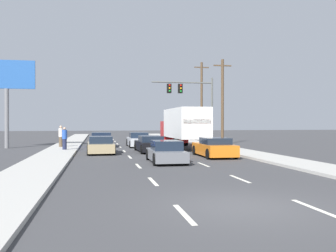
# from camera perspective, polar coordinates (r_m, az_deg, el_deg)

# --- Properties ---
(ground_plane) EXTENTS (140.00, 140.00, 0.00)m
(ground_plane) POSITION_cam_1_polar(r_m,az_deg,el_deg) (34.33, -4.57, -3.14)
(ground_plane) COLOR #3D3D3F
(sidewalk_right) EXTENTS (2.45, 80.00, 0.14)m
(sidewalk_right) POSITION_cam_1_polar(r_m,az_deg,el_deg) (30.87, 8.52, -3.42)
(sidewalk_right) COLOR #B2AFA8
(sidewalk_right) RESTS_ON ground_plane
(sidewalk_left) EXTENTS (2.45, 80.00, 0.14)m
(sidewalk_left) POSITION_cam_1_polar(r_m,az_deg,el_deg) (29.27, -16.21, -3.65)
(sidewalk_left) COLOR #B2AFA8
(sidewalk_left) RESTS_ON ground_plane
(lane_markings) EXTENTS (3.54, 57.00, 0.01)m
(lane_markings) POSITION_cam_1_polar(r_m,az_deg,el_deg) (31.38, -3.97, -3.48)
(lane_markings) COLOR silver
(lane_markings) RESTS_ON ground_plane
(car_blue) EXTENTS (2.04, 4.36, 1.31)m
(car_blue) POSITION_cam_1_polar(r_m,az_deg,el_deg) (34.24, -10.25, -2.14)
(car_blue) COLOR #1E389E
(car_blue) RESTS_ON ground_plane
(car_tan) EXTENTS (1.98, 4.40, 1.22)m
(car_tan) POSITION_cam_1_polar(r_m,az_deg,el_deg) (26.82, -10.34, -2.96)
(car_tan) COLOR tan
(car_tan) RESTS_ON ground_plane
(car_silver) EXTENTS (1.88, 4.37, 1.31)m
(car_silver) POSITION_cam_1_polar(r_m,az_deg,el_deg) (33.72, -4.59, -2.20)
(car_silver) COLOR #B7BABF
(car_silver) RESTS_ON ground_plane
(car_black) EXTENTS (1.98, 4.68, 1.21)m
(car_black) POSITION_cam_1_polar(r_m,az_deg,el_deg) (27.67, -2.76, -2.85)
(car_black) COLOR black
(car_black) RESTS_ON ground_plane
(car_gray) EXTENTS (1.86, 4.09, 1.21)m
(car_gray) POSITION_cam_1_polar(r_m,az_deg,el_deg) (20.36, -0.30, -4.09)
(car_gray) COLOR slate
(car_gray) RESTS_ON ground_plane
(box_truck) EXTENTS (2.60, 9.19, 3.35)m
(box_truck) POSITION_cam_1_polar(r_m,az_deg,el_deg) (31.41, 2.35, 0.10)
(box_truck) COLOR white
(box_truck) RESTS_ON ground_plane
(car_orange) EXTENTS (1.93, 4.34, 1.23)m
(car_orange) POSITION_cam_1_polar(r_m,az_deg,el_deg) (23.92, 7.11, -3.35)
(car_orange) COLOR orange
(car_orange) RESTS_ON ground_plane
(traffic_signal_mast) EXTENTS (6.57, 0.69, 6.96)m
(traffic_signal_mast) POSITION_cam_1_polar(r_m,az_deg,el_deg) (38.98, 3.06, 4.82)
(traffic_signal_mast) COLOR #595B56
(traffic_signal_mast) RESTS_ON ground_plane
(utility_pole_mid) EXTENTS (1.80, 0.28, 8.36)m
(utility_pole_mid) POSITION_cam_1_polar(r_m,az_deg,el_deg) (36.64, 8.36, 3.84)
(utility_pole_mid) COLOR brown
(utility_pole_mid) RESTS_ON ground_plane
(utility_pole_far) EXTENTS (1.80, 0.28, 9.45)m
(utility_pole_far) POSITION_cam_1_polar(r_m,az_deg,el_deg) (44.92, 5.18, 3.92)
(utility_pole_far) COLOR brown
(utility_pole_far) RESTS_ON ground_plane
(roadside_billboard) EXTENTS (4.64, 0.36, 7.54)m
(roadside_billboard) POSITION_cam_1_polar(r_m,az_deg,el_deg) (34.69, -23.54, 5.90)
(roadside_billboard) COLOR slate
(roadside_billboard) RESTS_ON ground_plane
(pedestrian_near_corner) EXTENTS (0.38, 0.38, 1.71)m
(pedestrian_near_corner) POSITION_cam_1_polar(r_m,az_deg,el_deg) (29.29, -15.60, -1.84)
(pedestrian_near_corner) COLOR #1E233F
(pedestrian_near_corner) RESTS_ON sidewalk_left
(pedestrian_mid_block) EXTENTS (0.38, 0.38, 1.80)m
(pedestrian_mid_block) POSITION_cam_1_polar(r_m,az_deg,el_deg) (32.79, -16.13, -1.50)
(pedestrian_mid_block) COLOR brown
(pedestrian_mid_block) RESTS_ON sidewalk_left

